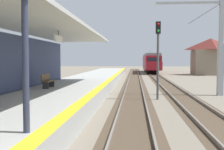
% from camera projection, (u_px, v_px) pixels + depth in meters
% --- Properties ---
extents(station_platform, '(5.00, 80.00, 0.91)m').
position_uv_depth(station_platform, '(67.00, 93.00, 18.71)').
color(station_platform, '#A8A8A3').
rests_on(station_platform, ground).
extents(station_building_with_canopy, '(4.85, 24.00, 4.43)m').
position_uv_depth(station_building_with_canopy, '(5.00, 60.00, 13.63)').
color(station_building_with_canopy, '#4C4C4C').
rests_on(station_building_with_canopy, ground).
extents(track_pair_nearest_platform, '(2.34, 120.00, 0.16)m').
position_uv_depth(track_pair_nearest_platform, '(134.00, 93.00, 22.36)').
color(track_pair_nearest_platform, '#4C3D2D').
rests_on(track_pair_nearest_platform, ground).
extents(track_pair_middle, '(2.34, 120.00, 0.16)m').
position_uv_depth(track_pair_middle, '(177.00, 93.00, 22.08)').
color(track_pair_middle, '#4C3D2D').
rests_on(track_pair_middle, ground).
extents(approaching_train, '(2.93, 19.60, 4.76)m').
position_uv_depth(approaching_train, '(151.00, 62.00, 58.39)').
color(approaching_train, maroon).
rests_on(approaching_train, ground).
extents(rail_signal_post, '(0.32, 0.34, 5.20)m').
position_uv_depth(rail_signal_post, '(158.00, 52.00, 18.71)').
color(rail_signal_post, '#4C4C4C').
rests_on(rail_signal_post, ground).
extents(catenary_pylon_far_side, '(5.00, 0.40, 7.50)m').
position_uv_depth(catenary_pylon_far_side, '(217.00, 47.00, 20.85)').
color(catenary_pylon_far_side, '#9EA3A8').
rests_on(catenary_pylon_far_side, ground).
extents(platform_bench, '(0.45, 1.60, 0.88)m').
position_uv_depth(platform_bench, '(47.00, 80.00, 17.65)').
color(platform_bench, brown).
rests_on(platform_bench, station_platform).
extents(distant_trackside_house, '(6.60, 5.28, 6.40)m').
position_uv_depth(distant_trackside_house, '(211.00, 56.00, 49.13)').
color(distant_trackside_house, '#7F705B').
rests_on(distant_trackside_house, ground).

